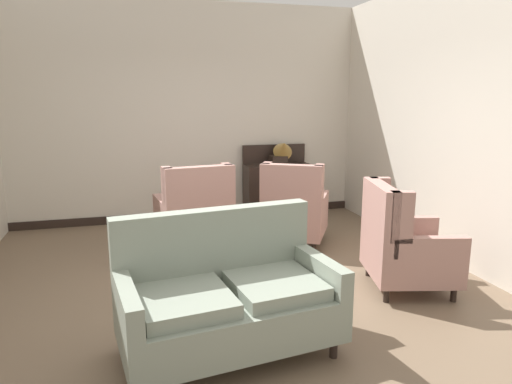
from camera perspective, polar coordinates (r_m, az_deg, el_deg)
ground at (r=4.54m, az=-2.72°, el=-12.68°), size 8.40×8.40×0.00m
wall_back at (r=7.09m, az=-8.29°, el=9.54°), size 5.43×0.08×3.22m
wall_right at (r=6.07m, az=20.37°, el=8.56°), size 0.08×4.20×3.22m
baseboard_back at (r=7.26m, az=-7.87°, el=-2.78°), size 5.27×0.03×0.12m
coffee_table at (r=4.59m, az=-1.43°, el=-7.29°), size 0.76×0.76×0.48m
porcelain_vase at (r=4.47m, az=-1.61°, el=-4.68°), size 0.20×0.20×0.29m
settee at (r=3.49m, az=-3.56°, el=-12.88°), size 1.65×1.02×1.03m
armchair_far_left at (r=5.65m, az=-7.55°, el=-2.93°), size 0.91×0.95×1.09m
armchair_near_sideboard at (r=5.87m, az=4.76°, el=-2.32°), size 1.06×1.09×1.08m
armchair_foreground_right at (r=4.77m, az=17.59°, el=-6.24°), size 0.96×0.97×1.05m
sideboard at (r=7.22m, az=2.64°, el=0.67°), size 1.02×0.43×1.12m
gramophone at (r=7.07m, az=3.24°, el=5.07°), size 0.36×0.43×0.47m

